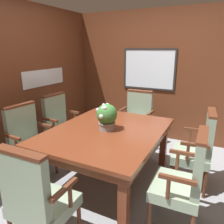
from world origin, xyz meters
The scene contains 11 objects.
ground_plane centered at (0.00, 0.00, 0.00)m, with size 14.00×14.00×0.00m, color gray.
wall_back centered at (0.00, 1.93, 1.23)m, with size 7.20×0.08×2.45m.
wall_left centered at (-1.63, 0.00, 1.23)m, with size 0.08×7.20×2.45m.
dining_table centered at (-0.05, 0.06, 0.65)m, with size 1.36×1.71×0.74m.
chair_right_far centered at (1.03, 0.46, 0.56)m, with size 0.50×0.58×1.03m.
chair_head_far centered at (-0.08, 1.27, 0.56)m, with size 0.56×0.46×1.03m.
chair_left_near centered at (-1.08, -0.31, 0.56)m, with size 0.49×0.58×1.03m.
chair_right_near centered at (1.00, -0.32, 0.56)m, with size 0.47×0.57×1.03m.
chair_left_far centered at (-1.13, 0.42, 0.56)m, with size 0.49×0.57×1.03m.
chair_head_near centered at (-0.06, -1.17, 0.56)m, with size 0.56×0.47×1.03m.
potted_plant centered at (-0.05, 0.06, 0.92)m, with size 0.27×0.29×0.35m.
Camera 1 is at (1.19, -2.26, 1.75)m, focal length 35.00 mm.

